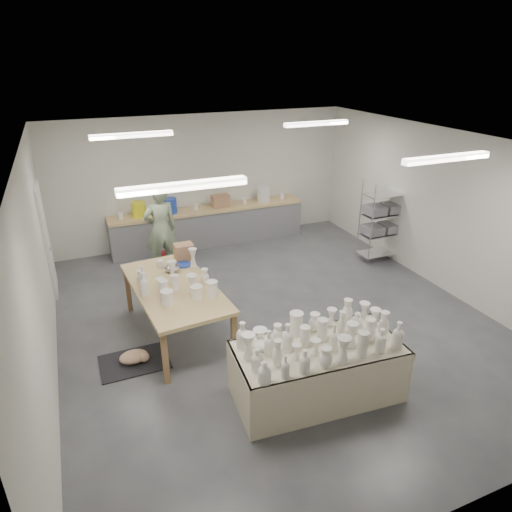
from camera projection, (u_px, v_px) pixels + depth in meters
name	position (u px, v px, depth m)	size (l,w,h in m)	color
room	(268.00, 205.00, 7.12)	(8.00, 8.02, 3.00)	#424449
back_counter	(209.00, 225.00, 10.82)	(4.60, 0.60, 1.24)	tan
wire_shelf	(382.00, 220.00, 9.85)	(0.88, 0.48, 1.80)	silver
drying_table	(317.00, 367.00, 5.99)	(2.26, 1.20, 1.15)	olive
work_table	(176.00, 284.00, 7.21)	(1.36, 2.44, 1.26)	tan
rug	(134.00, 362.00, 6.80)	(1.00, 0.70, 0.02)	black
cat	(135.00, 357.00, 6.76)	(0.45, 0.34, 0.18)	white
potter	(161.00, 230.00, 9.24)	(0.69, 0.45, 1.89)	#8EA07C
red_stool	(161.00, 255.00, 9.74)	(0.42, 0.42, 0.31)	#B31926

